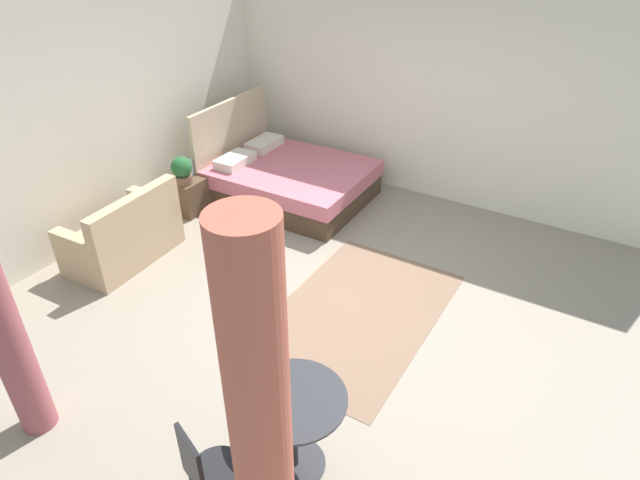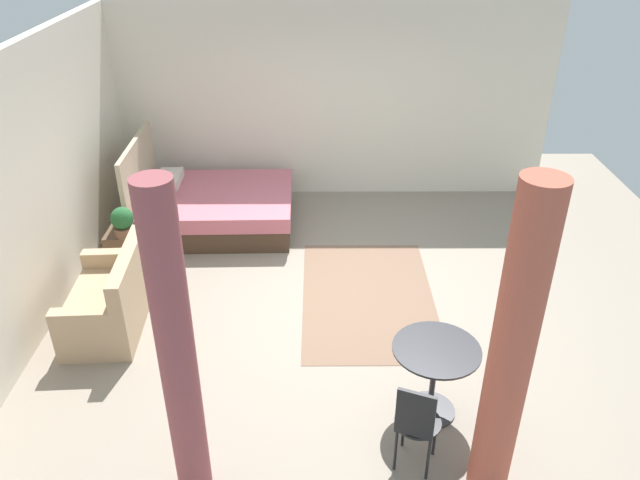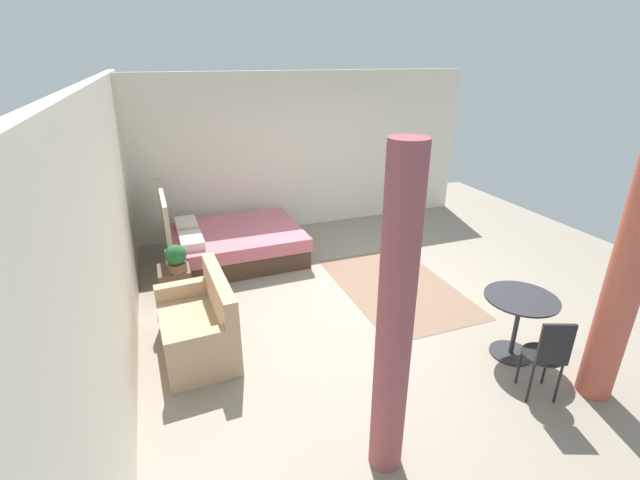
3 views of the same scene
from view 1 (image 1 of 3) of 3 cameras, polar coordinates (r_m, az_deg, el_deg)
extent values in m
cube|color=gray|center=(5.73, 1.13, -6.29)|extent=(8.65, 9.27, 0.02)
cube|color=silver|center=(6.97, -22.11, 11.80)|extent=(8.65, 0.12, 2.79)
cube|color=silver|center=(7.40, 12.69, 14.46)|extent=(0.12, 6.27, 2.79)
cube|color=#7F604C|center=(5.55, 3.88, -7.68)|extent=(2.34, 1.48, 0.01)
cube|color=#473323|center=(7.57, -2.84, 5.37)|extent=(1.60, 1.99, 0.29)
cube|color=#C66675|center=(7.46, -2.89, 7.06)|extent=(1.64, 2.03, 0.20)
cube|color=tan|center=(7.92, -9.21, 10.03)|extent=(1.63, 0.09, 1.24)
cube|color=silver|center=(7.52, -8.91, 8.27)|extent=(0.57, 0.33, 0.12)
cube|color=silver|center=(8.02, -5.87, 10.05)|extent=(0.57, 0.33, 0.12)
cube|color=tan|center=(6.65, -19.96, -0.27)|extent=(1.28, 0.78, 0.41)
cube|color=tan|center=(6.24, -18.86, 2.42)|extent=(1.25, 0.20, 0.46)
cube|color=tan|center=(6.82, -17.14, 4.00)|extent=(0.18, 0.72, 0.18)
cube|color=tan|center=(6.22, -24.04, -0.42)|extent=(0.18, 0.72, 0.18)
cube|color=brown|center=(7.43, -13.62, 4.61)|extent=(0.44, 0.40, 0.46)
cylinder|color=brown|center=(7.21, -14.16, 6.21)|extent=(0.24, 0.24, 0.11)
sphere|color=#235B2D|center=(7.14, -14.34, 7.44)|extent=(0.27, 0.27, 0.27)
cylinder|color=silver|center=(7.38, -13.53, 7.40)|extent=(0.09, 0.09, 0.23)
cylinder|color=#2D2D33|center=(4.36, -2.58, -22.35)|extent=(0.45, 0.45, 0.02)
cylinder|color=#2D2D33|center=(4.09, -2.70, -19.63)|extent=(0.05, 0.05, 0.69)
cylinder|color=#2D2D33|center=(3.82, -2.84, -16.34)|extent=(0.75, 0.75, 0.02)
cylinder|color=black|center=(4.13, -9.57, -22.51)|extent=(0.02, 0.02, 0.43)
cylinder|color=black|center=(3.85, -10.68, -22.71)|extent=(0.48, 0.48, 0.02)
cube|color=black|center=(3.64, -13.38, -21.73)|extent=(0.14, 0.29, 0.43)
cylinder|color=#C15B47|center=(2.86, -6.13, -20.51)|extent=(0.31, 0.31, 2.59)
camera|label=2|loc=(3.15, -100.13, 3.40)|focal=34.35mm
camera|label=3|loc=(4.94, -69.70, 5.26)|focal=24.84mm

